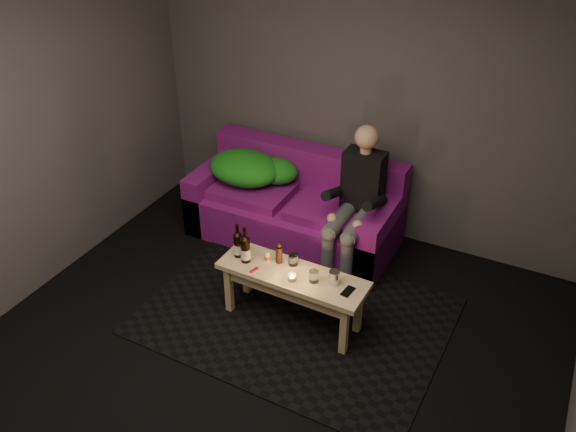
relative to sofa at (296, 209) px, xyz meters
name	(u,v)px	position (x,y,z in m)	size (l,w,h in m)	color
floor	(238,389)	(0.47, -1.81, -0.28)	(4.50, 4.50, 0.00)	black
room	(267,140)	(0.47, -1.35, 1.36)	(4.50, 4.50, 4.50)	silver
rug	(295,316)	(0.49, -0.99, -0.28)	(2.24, 1.63, 0.01)	black
sofa	(296,209)	(0.00, 0.00, 0.00)	(1.83, 0.82, 0.79)	#791066
green_blanket	(251,168)	(-0.45, -0.01, 0.31)	(0.81, 0.55, 0.27)	#208B19
person	(356,200)	(0.62, -0.15, 0.35)	(0.33, 0.76, 1.22)	black
coffee_table	(292,282)	(0.49, -1.04, 0.09)	(1.13, 0.38, 0.46)	tan
beer_bottle_a	(238,244)	(0.04, -1.04, 0.28)	(0.07, 0.07, 0.28)	black
beer_bottle_b	(245,249)	(0.12, -1.07, 0.28)	(0.07, 0.07, 0.29)	black
salt_shaker	(267,256)	(0.26, -1.00, 0.21)	(0.04, 0.04, 0.08)	silver
pepper_mill	(279,255)	(0.35, -0.97, 0.24)	(0.05, 0.05, 0.14)	black
tumbler_back	(293,260)	(0.45, -0.95, 0.22)	(0.07, 0.07, 0.09)	white
tealight	(292,278)	(0.53, -1.12, 0.20)	(0.07, 0.07, 0.05)	white
tumbler_front	(314,276)	(0.67, -1.06, 0.22)	(0.07, 0.07, 0.09)	white
steel_cup	(334,278)	(0.81, -1.02, 0.23)	(0.08, 0.08, 0.11)	silver
smartphone	(348,291)	(0.93, -1.06, 0.18)	(0.06, 0.12, 0.01)	black
red_lighter	(254,270)	(0.23, -1.15, 0.18)	(0.02, 0.08, 0.01)	red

